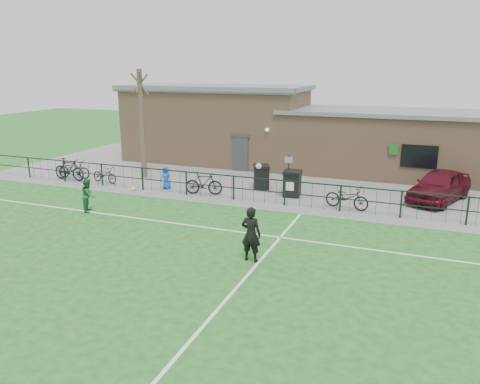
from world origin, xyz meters
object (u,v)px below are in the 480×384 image
(bare_tree, at_px, (142,125))
(bicycle_b, at_px, (69,169))
(car_maroon, at_px, (440,186))
(outfield_player, at_px, (88,195))
(wheelie_bin_right, at_px, (292,184))
(sign_post, at_px, (288,175))
(bicycle_c, at_px, (105,175))
(bicycle_e, at_px, (347,197))
(wheelie_bin_left, at_px, (261,178))
(ball_ground, at_px, (133,189))
(bicycle_d, at_px, (204,183))
(spectator_child, at_px, (166,178))
(bicycle_a, at_px, (74,169))

(bare_tree, relative_size, bicycle_b, 2.93)
(car_maroon, relative_size, outfield_player, 2.99)
(wheelie_bin_right, relative_size, car_maroon, 0.27)
(bicycle_b, bearing_deg, sign_post, -80.20)
(sign_post, bearing_deg, bicycle_c, -173.14)
(wheelie_bin_right, height_order, bicycle_e, wheelie_bin_right)
(bare_tree, distance_m, sign_post, 8.91)
(outfield_player, bearing_deg, wheelie_bin_left, -67.77)
(wheelie_bin_left, distance_m, bicycle_e, 5.07)
(bicycle_e, distance_m, ball_ground, 10.62)
(bicycle_c, xyz_separation_m, bicycle_e, (13.00, -0.08, 0.08))
(bicycle_b, bearing_deg, bicycle_d, -86.94)
(wheelie_bin_left, distance_m, bicycle_d, 3.11)
(bare_tree, relative_size, bicycle_e, 3.04)
(spectator_child, relative_size, outfield_player, 0.82)
(wheelie_bin_right, bearing_deg, bicycle_b, -179.70)
(sign_post, height_order, bicycle_b, sign_post)
(sign_post, relative_size, ball_ground, 8.58)
(wheelie_bin_right, xyz_separation_m, outfield_player, (-7.62, -5.57, 0.12))
(bare_tree, xyz_separation_m, outfield_player, (1.28, -6.42, -2.28))
(spectator_child, bearing_deg, bare_tree, 143.97)
(car_maroon, bearing_deg, wheelie_bin_left, -152.20)
(bicycle_b, xyz_separation_m, spectator_child, (5.95, 0.29, -0.02))
(bicycle_a, relative_size, ball_ground, 8.42)
(wheelie_bin_right, xyz_separation_m, bicycle_d, (-4.13, -1.30, -0.03))
(bare_tree, bearing_deg, wheelie_bin_right, -5.43)
(bicycle_e, relative_size, outfield_player, 1.36)
(wheelie_bin_right, bearing_deg, bare_tree, 168.72)
(car_maroon, bearing_deg, bicycle_e, -121.45)
(bare_tree, relative_size, bicycle_a, 3.05)
(bicycle_e, xyz_separation_m, spectator_child, (-9.20, 0.10, 0.07))
(bicycle_b, bearing_deg, bare_tree, -54.81)
(bare_tree, relative_size, wheelie_bin_left, 5.24)
(bare_tree, bearing_deg, outfield_player, -78.73)
(bicycle_a, bearing_deg, wheelie_bin_right, -92.83)
(bicycle_e, bearing_deg, spectator_child, 100.83)
(bicycle_c, height_order, bicycle_e, bicycle_e)
(bicycle_d, height_order, spectator_child, spectator_child)
(car_maroon, bearing_deg, wheelie_bin_right, -143.65)
(sign_post, relative_size, outfield_player, 1.38)
(car_maroon, height_order, bicycle_e, car_maroon)
(sign_post, distance_m, bicycle_a, 12.25)
(car_maroon, relative_size, bicycle_c, 2.60)
(bicycle_d, distance_m, ball_ground, 3.73)
(wheelie_bin_left, relative_size, bicycle_b, 0.56)
(bicycle_d, relative_size, bicycle_e, 0.94)
(bare_tree, bearing_deg, spectator_child, -36.93)
(wheelie_bin_right, distance_m, car_maroon, 6.83)
(bicycle_e, bearing_deg, outfield_player, 124.49)
(wheelie_bin_left, bearing_deg, bare_tree, 157.46)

